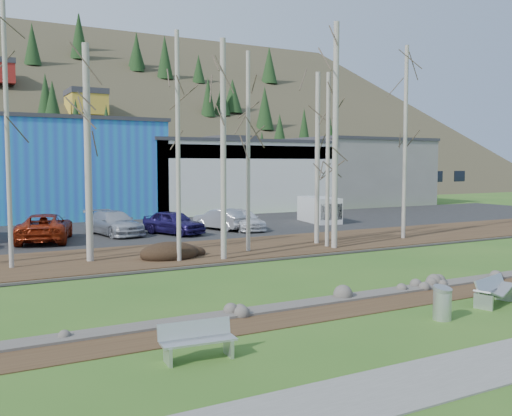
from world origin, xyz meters
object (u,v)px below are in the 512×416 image
car_2 (45,228)px  car_4 (174,222)px  car_6 (243,220)px  car_3 (114,223)px  bench_intact (197,341)px  seagull (481,283)px  litter_bin (442,305)px  car_5 (221,219)px  van_white (320,210)px  bench_damaged (493,291)px

car_2 → car_4: bearing=-167.9°
car_4 → car_6: bearing=-21.8°
car_3 → car_4: 3.68m
bench_intact → seagull: 12.42m
litter_bin → car_5: (3.61, 22.76, 0.39)m
seagull → car_6: car_6 is taller
car_6 → litter_bin: bearing=-96.9°
seagull → car_2: bearing=101.8°
car_3 → car_2: bearing=-177.9°
car_2 → bench_intact: bearing=105.6°
car_3 → litter_bin: bearing=-93.2°
bench_intact → car_5: size_ratio=0.42×
car_6 → van_white: (7.38, 1.56, 0.30)m
litter_bin → car_6: (4.86, 21.88, 0.33)m
car_4 → van_white: (12.32, 1.59, 0.19)m
car_2 → car_3: 4.34m
car_3 → car_4: bearing=-35.3°
bench_damaged → car_3: size_ratio=0.40×
seagull → car_4: bearing=83.7°
car_3 → van_white: 15.69m
bench_damaged → car_5: (0.75, 22.24, 0.40)m
bench_damaged → litter_bin: 2.91m
bench_intact → car_2: size_ratio=0.32×
litter_bin → car_5: car_5 is taller
litter_bin → car_2: bearing=109.0°
bench_intact → car_5: car_5 is taller
car_2 → car_6: bearing=-166.4°
seagull → car_3: (-8.07, 20.90, 0.73)m
seagull → bench_damaged: bearing=-152.6°
bench_intact → car_5: (11.23, 22.40, 0.40)m
seagull → car_6: size_ratio=0.09×
car_4 → car_3: bearing=134.2°
car_5 → car_6: car_5 is taller
bench_intact → car_6: bearing=65.1°
van_white → bench_damaged: bearing=-101.6°
car_2 → litter_bin: bearing=124.5°
car_6 → car_3: bearing=175.7°
car_4 → van_white: 12.43m
car_4 → car_5: 3.81m
litter_bin → seagull: bearing=27.7°
car_2 → bench_damaged: bearing=131.3°
seagull → van_white: bearing=50.2°
van_white → car_2: bearing=-166.1°
car_5 → car_6: size_ratio=0.96×
car_6 → van_white: size_ratio=0.98×
bench_intact → van_white: size_ratio=0.40×
car_2 → car_5: size_ratio=1.34×
seagull → car_5: car_5 is taller
litter_bin → car_5: size_ratio=0.21×
litter_bin → car_4: (-0.08, 21.85, 0.44)m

